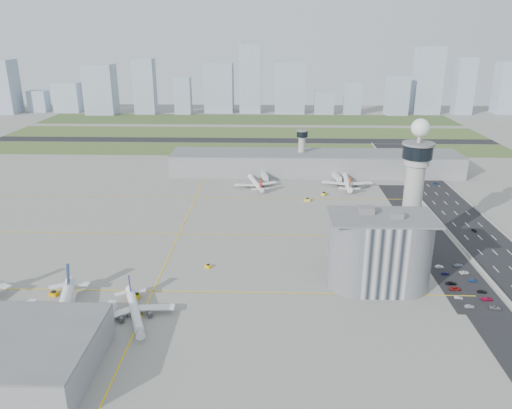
{
  "coord_description": "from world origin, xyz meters",
  "views": [
    {
      "loc": [
        7.46,
        -208.28,
        100.83
      ],
      "look_at": [
        0.0,
        35.0,
        15.0
      ],
      "focal_mm": 35.0,
      "sensor_mm": 36.0,
      "label": 1
    }
  ],
  "objects_px": {
    "car_lot_10": "(464,272)",
    "car_hw_2": "(436,184)",
    "control_tower": "(414,184)",
    "car_lot_4": "(445,274)",
    "jet_bridge_far_0": "(263,175)",
    "car_lot_6": "(496,307)",
    "car_hw_4": "(397,163)",
    "tug_1": "(54,293)",
    "car_lot_8": "(482,292)",
    "car_hw_1": "(474,230)",
    "car_lot_7": "(487,299)",
    "airplane_far_b": "(347,178)",
    "tug_2": "(137,295)",
    "car_lot_3": "(451,283)",
    "car_lot_0": "(469,306)",
    "car_lot_2": "(455,289)",
    "car_lot_5": "(439,267)",
    "jet_bridge_near_1": "(10,326)",
    "secondary_tower": "(302,148)",
    "airplane_far_a": "(255,180)",
    "airplane_near_b": "(61,305)",
    "car_lot_9": "(473,281)",
    "car_lot_1": "(458,297)",
    "tug_3": "(208,266)",
    "jet_bridge_near_2": "(95,328)",
    "airplane_near_c": "(134,307)",
    "car_lot_11": "(458,265)",
    "tug_5": "(324,194)",
    "tug_4": "(307,200)",
    "admin_building": "(379,252)",
    "jet_bridge_far_1": "(334,176)"
  },
  "relations": [
    {
      "from": "car_lot_10",
      "to": "car_hw_2",
      "type": "relative_size",
      "value": 0.94
    },
    {
      "from": "control_tower",
      "to": "car_lot_4",
      "type": "distance_m",
      "value": 41.41
    },
    {
      "from": "jet_bridge_far_0",
      "to": "car_lot_6",
      "type": "height_order",
      "value": "jet_bridge_far_0"
    },
    {
      "from": "car_lot_10",
      "to": "car_hw_4",
      "type": "distance_m",
      "value": 190.39
    },
    {
      "from": "tug_1",
      "to": "car_lot_8",
      "type": "height_order",
      "value": "tug_1"
    },
    {
      "from": "car_hw_1",
      "to": "car_lot_7",
      "type": "bearing_deg",
      "value": -114.91
    },
    {
      "from": "airplane_far_b",
      "to": "car_lot_6",
      "type": "xyz_separation_m",
      "value": [
        34.48,
        -156.83,
        -5.0
      ]
    },
    {
      "from": "tug_2",
      "to": "car_lot_3",
      "type": "distance_m",
      "value": 129.42
    },
    {
      "from": "car_lot_0",
      "to": "car_lot_2",
      "type": "xyz_separation_m",
      "value": [
        -0.82,
        13.65,
        -0.0
      ]
    },
    {
      "from": "car_lot_5",
      "to": "car_lot_8",
      "type": "height_order",
      "value": "car_lot_8"
    },
    {
      "from": "jet_bridge_near_1",
      "to": "airplane_far_b",
      "type": "bearing_deg",
      "value": -28.58
    },
    {
      "from": "secondary_tower",
      "to": "car_lot_4",
      "type": "height_order",
      "value": "secondary_tower"
    },
    {
      "from": "jet_bridge_far_0",
      "to": "car_lot_7",
      "type": "height_order",
      "value": "jet_bridge_far_0"
    },
    {
      "from": "car_lot_2",
      "to": "car_hw_4",
      "type": "distance_m",
      "value": 205.95
    },
    {
      "from": "airplane_far_a",
      "to": "car_lot_7",
      "type": "relative_size",
      "value": 7.69
    },
    {
      "from": "tug_2",
      "to": "secondary_tower",
      "type": "bearing_deg",
      "value": -129.58
    },
    {
      "from": "airplane_near_b",
      "to": "car_hw_2",
      "type": "xyz_separation_m",
      "value": [
        189.07,
        174.43,
        -5.72
      ]
    },
    {
      "from": "jet_bridge_far_0",
      "to": "car_lot_9",
      "type": "bearing_deg",
      "value": 21.35
    },
    {
      "from": "secondary_tower",
      "to": "car_lot_3",
      "type": "distance_m",
      "value": 179.7
    },
    {
      "from": "tug_1",
      "to": "car_lot_1",
      "type": "distance_m",
      "value": 161.27
    },
    {
      "from": "tug_3",
      "to": "jet_bridge_near_2",
      "type": "bearing_deg",
      "value": -169.57
    },
    {
      "from": "secondary_tower",
      "to": "jet_bridge_near_2",
      "type": "distance_m",
      "value": 227.3
    },
    {
      "from": "airplane_near_c",
      "to": "car_lot_1",
      "type": "relative_size",
      "value": 10.58
    },
    {
      "from": "car_lot_5",
      "to": "car_lot_9",
      "type": "bearing_deg",
      "value": -146.86
    },
    {
      "from": "car_lot_4",
      "to": "car_hw_2",
      "type": "relative_size",
      "value": 0.75
    },
    {
      "from": "car_lot_11",
      "to": "tug_5",
      "type": "bearing_deg",
      "value": 17.29
    },
    {
      "from": "airplane_near_b",
      "to": "jet_bridge_near_1",
      "type": "relative_size",
      "value": 3.24
    },
    {
      "from": "car_lot_3",
      "to": "car_lot_6",
      "type": "distance_m",
      "value": 21.56
    },
    {
      "from": "tug_4",
      "to": "car_lot_3",
      "type": "bearing_deg",
      "value": -142.86
    },
    {
      "from": "car_lot_0",
      "to": "car_lot_8",
      "type": "relative_size",
      "value": 1.05
    },
    {
      "from": "car_lot_8",
      "to": "car_lot_11",
      "type": "xyz_separation_m",
      "value": [
        -1.13,
        23.67,
        0.01
      ]
    },
    {
      "from": "car_lot_8",
      "to": "airplane_near_b",
      "type": "bearing_deg",
      "value": 104.24
    },
    {
      "from": "admin_building",
      "to": "tug_3",
      "type": "xyz_separation_m",
      "value": [
        -72.06,
        13.93,
        -14.49
      ]
    },
    {
      "from": "jet_bridge_near_1",
      "to": "tug_4",
      "type": "bearing_deg",
      "value": -27.86
    },
    {
      "from": "jet_bridge_far_1",
      "to": "airplane_far_a",
      "type": "bearing_deg",
      "value": -81.43
    },
    {
      "from": "car_lot_4",
      "to": "car_lot_6",
      "type": "height_order",
      "value": "car_lot_6"
    },
    {
      "from": "secondary_tower",
      "to": "car_lot_5",
      "type": "distance_m",
      "value": 165.09
    },
    {
      "from": "control_tower",
      "to": "car_hw_4",
      "type": "height_order",
      "value": "control_tower"
    },
    {
      "from": "jet_bridge_near_1",
      "to": "car_hw_1",
      "type": "distance_m",
      "value": 221.71
    },
    {
      "from": "tug_1",
      "to": "car_lot_4",
      "type": "height_order",
      "value": "tug_1"
    },
    {
      "from": "car_lot_0",
      "to": "jet_bridge_far_0",
      "type": "bearing_deg",
      "value": 23.75
    },
    {
      "from": "secondary_tower",
      "to": "airplane_near_b",
      "type": "relative_size",
      "value": 0.7
    },
    {
      "from": "car_lot_6",
      "to": "jet_bridge_far_0",
      "type": "bearing_deg",
      "value": 37.52
    },
    {
      "from": "jet_bridge_near_2",
      "to": "car_lot_8",
      "type": "relative_size",
      "value": 3.83
    },
    {
      "from": "car_lot_3",
      "to": "admin_building",
      "type": "bearing_deg",
      "value": 92.19
    },
    {
      "from": "car_lot_5",
      "to": "car_hw_2",
      "type": "xyz_separation_m",
      "value": [
        37.69,
        127.62,
        0.02
      ]
    },
    {
      "from": "airplane_near_c",
      "to": "car_hw_4",
      "type": "distance_m",
      "value": 274.08
    },
    {
      "from": "car_lot_3",
      "to": "car_lot_4",
      "type": "relative_size",
      "value": 1.29
    },
    {
      "from": "car_lot_0",
      "to": "car_lot_4",
      "type": "height_order",
      "value": "car_lot_0"
    },
    {
      "from": "car_lot_2",
      "to": "car_lot_7",
      "type": "xyz_separation_m",
      "value": [
        9.71,
        -7.99,
        0.01
      ]
    }
  ]
}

